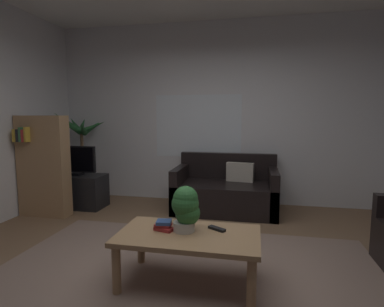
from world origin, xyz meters
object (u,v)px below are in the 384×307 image
object	(u,v)px
coffee_table	(189,241)
tv_stand	(76,191)
couch_under_window	(226,192)
bookshelf_corner	(43,166)
potted_plant_on_table	(186,207)
remote_on_table_0	(217,229)
book_on_table_2	(164,222)
tv	(74,160)
book_on_table_0	(164,229)
potted_palm_corner	(83,158)
book_on_table_1	(163,225)

from	to	relation	value
coffee_table	tv_stand	bearing A→B (deg)	140.18
couch_under_window	bookshelf_corner	world-z (taller)	bookshelf_corner
potted_plant_on_table	remote_on_table_0	bearing A→B (deg)	14.97
book_on_table_2	potted_plant_on_table	bearing A→B (deg)	5.60
coffee_table	tv	world-z (taller)	tv
potted_plant_on_table	tv_stand	world-z (taller)	potted_plant_on_table
book_on_table_0	bookshelf_corner	xyz separation A→B (m)	(-2.14, 1.32, 0.26)
book_on_table_0	potted_palm_corner	distance (m)	3.08
book_on_table_2	potted_palm_corner	bearing A→B (deg)	133.07
book_on_table_2	remote_on_table_0	world-z (taller)	book_on_table_2
remote_on_table_0	potted_plant_on_table	xyz separation A→B (m)	(-0.25, -0.07, 0.20)
remote_on_table_0	couch_under_window	bearing A→B (deg)	-144.78
coffee_table	potted_plant_on_table	bearing A→B (deg)	121.70
book_on_table_0	tv	bearing A→B (deg)	137.83
bookshelf_corner	coffee_table	bearing A→B (deg)	-29.64
book_on_table_0	coffee_table	bearing A→B (deg)	-4.96
book_on_table_1	tv_stand	distance (m)	2.64
remote_on_table_0	book_on_table_0	bearing A→B (deg)	-44.68
couch_under_window	book_on_table_2	bearing A→B (deg)	-99.25
coffee_table	book_on_table_2	world-z (taller)	book_on_table_2
bookshelf_corner	book_on_table_1	bearing A→B (deg)	-31.48
couch_under_window	potted_plant_on_table	world-z (taller)	couch_under_window
potted_plant_on_table	tv	bearing A→B (deg)	140.94
remote_on_table_0	potted_plant_on_table	size ratio (longest dim) A/B	0.42
potted_plant_on_table	tv_stand	xyz separation A→B (m)	(-2.14, 1.76, -0.39)
remote_on_table_0	tv	bearing A→B (deg)	-92.87
book_on_table_0	tv	xyz separation A→B (m)	(-1.95, 1.77, 0.28)
bookshelf_corner	potted_plant_on_table	bearing A→B (deg)	-28.98
couch_under_window	potted_palm_corner	world-z (taller)	potted_palm_corner
bookshelf_corner	book_on_table_0	bearing A→B (deg)	-31.71
coffee_table	bookshelf_corner	size ratio (longest dim) A/B	0.83
coffee_table	remote_on_table_0	bearing A→B (deg)	29.08
potted_plant_on_table	tv_stand	distance (m)	2.79
book_on_table_2	book_on_table_0	bearing A→B (deg)	-74.32
couch_under_window	tv	size ratio (longest dim) A/B	2.10
tv_stand	tv	distance (m)	0.48
book_on_table_2	remote_on_table_0	xyz separation A→B (m)	(0.44, 0.09, -0.06)
couch_under_window	coffee_table	world-z (taller)	couch_under_window
tv_stand	bookshelf_corner	bearing A→B (deg)	-111.45
book_on_table_2	tv_stand	xyz separation A→B (m)	(-1.95, 1.77, -0.25)
book_on_table_2	book_on_table_1	bearing A→B (deg)	166.65
coffee_table	book_on_table_0	world-z (taller)	book_on_table_0
book_on_table_2	tv	size ratio (longest dim) A/B	0.17
tv	potted_palm_corner	xyz separation A→B (m)	(-0.14, 0.48, -0.03)
remote_on_table_0	tv_stand	xyz separation A→B (m)	(-2.39, 1.69, -0.19)
coffee_table	book_on_table_0	bearing A→B (deg)	175.04
potted_plant_on_table	potted_palm_corner	distance (m)	3.18
potted_palm_corner	tv	bearing A→B (deg)	-73.96
remote_on_table_0	tv	xyz separation A→B (m)	(-2.39, 1.67, 0.28)
tv	bookshelf_corner	xyz separation A→B (m)	(-0.18, -0.45, -0.02)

